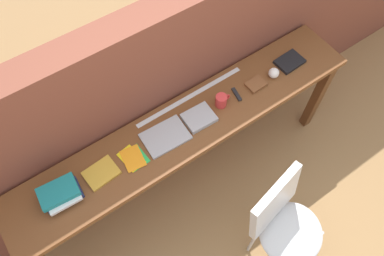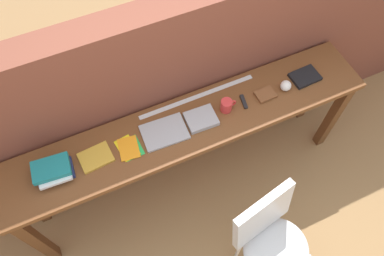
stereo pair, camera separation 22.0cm
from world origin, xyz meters
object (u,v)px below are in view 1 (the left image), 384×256
at_px(mug, 221,101).
at_px(sports_ball_small, 274,73).
at_px(leather_journal_brown, 256,84).
at_px(book_repair_rightmost, 290,62).
at_px(magazine_cycling, 101,173).
at_px(multitool_folded, 237,94).
at_px(book_open_centre, 165,136).
at_px(pamphlet_pile_colourful, 133,158).
at_px(book_stack_leftmost, 61,194).
at_px(chair_white_moulded, 285,222).

bearing_deg(mug, sports_ball_small, -2.39).
relative_size(leather_journal_brown, book_repair_rightmost, 0.67).
xyz_separation_m(magazine_cycling, multitool_folded, (1.02, -0.01, -0.00)).
distance_m(multitool_folded, book_repair_rightmost, 0.49).
bearing_deg(mug, multitool_folded, 0.40).
distance_m(magazine_cycling, book_open_centre, 0.45).
relative_size(magazine_cycling, pamphlet_pile_colourful, 1.06).
relative_size(book_stack_leftmost, book_open_centre, 0.83).
height_order(magazine_cycling, pamphlet_pile_colourful, magazine_cycling).
relative_size(sports_ball_small, book_repair_rightmost, 0.38).
bearing_deg(magazine_cycling, pamphlet_pile_colourful, -10.51).
bearing_deg(sports_ball_small, book_open_centre, 178.69).
distance_m(pamphlet_pile_colourful, leather_journal_brown, 0.98).
height_order(chair_white_moulded, book_open_centre, book_open_centre).
distance_m(pamphlet_pile_colourful, book_repair_rightmost, 1.30).
bearing_deg(book_stack_leftmost, book_repair_rightmost, -0.09).
bearing_deg(pamphlet_pile_colourful, leather_journal_brown, -0.01).
relative_size(leather_journal_brown, sports_ball_small, 1.75).
xyz_separation_m(sports_ball_small, book_repair_rightmost, (0.18, 0.03, -0.03)).
bearing_deg(chair_white_moulded, book_repair_rightmost, 50.40).
bearing_deg(mug, magazine_cycling, 179.30).
relative_size(book_stack_leftmost, book_repair_rightmost, 1.21).
relative_size(book_stack_leftmost, mug, 2.15).
bearing_deg(multitool_folded, pamphlet_pile_colourful, -179.18).
xyz_separation_m(mug, multitool_folded, (0.13, 0.00, -0.04)).
height_order(pamphlet_pile_colourful, leather_journal_brown, leather_journal_brown).
height_order(mug, multitool_folded, mug).
xyz_separation_m(book_stack_leftmost, book_open_centre, (0.70, -0.01, -0.04)).
bearing_deg(leather_journal_brown, pamphlet_pile_colourful, 178.82).
relative_size(book_open_centre, leather_journal_brown, 2.19).
distance_m(mug, sports_ball_small, 0.44).
bearing_deg(book_repair_rightmost, pamphlet_pile_colourful, 178.48).
relative_size(chair_white_moulded, book_repair_rightmost, 4.56).
relative_size(pamphlet_pile_colourful, book_open_centre, 0.65).
xyz_separation_m(magazine_cycling, mug, (0.89, -0.01, 0.04)).
relative_size(pamphlet_pile_colourful, sports_ball_small, 2.48).
bearing_deg(sports_ball_small, chair_white_moulded, -122.20).
relative_size(mug, multitool_folded, 1.00).
relative_size(chair_white_moulded, mug, 8.10).
bearing_deg(leather_journal_brown, sports_ball_small, -4.04).
bearing_deg(leather_journal_brown, book_stack_leftmost, 177.98).
bearing_deg(book_stack_leftmost, sports_ball_small, -1.04).
xyz_separation_m(mug, sports_ball_small, (0.44, -0.02, -0.01)).
bearing_deg(chair_white_moulded, pamphlet_pile_colourful, 128.23).
xyz_separation_m(chair_white_moulded, pamphlet_pile_colourful, (-0.63, 0.80, 0.36)).
height_order(chair_white_moulded, book_repair_rightmost, book_repair_rightmost).
bearing_deg(book_repair_rightmost, book_open_centre, 177.99).
bearing_deg(pamphlet_pile_colourful, magazine_cycling, 174.06).
height_order(pamphlet_pile_colourful, mug, mug).
relative_size(mug, book_repair_rightmost, 0.56).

